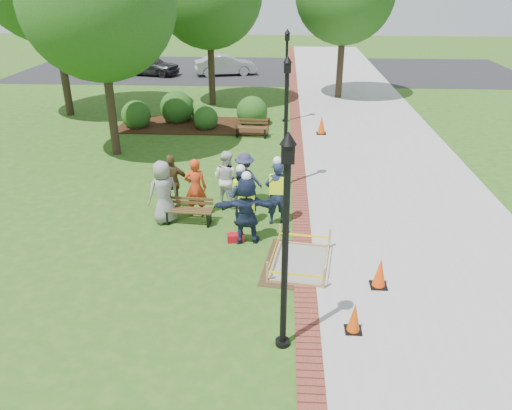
# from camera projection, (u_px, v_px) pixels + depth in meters

# --- Properties ---
(ground) EXTENTS (100.00, 100.00, 0.00)m
(ground) POSITION_uv_depth(u_px,v_px,m) (233.00, 261.00, 12.42)
(ground) COLOR #285116
(ground) RESTS_ON ground
(sidewalk) EXTENTS (6.00, 60.00, 0.02)m
(sidewalk) POSITION_uv_depth(u_px,v_px,m) (373.00, 141.00, 21.21)
(sidewalk) COLOR #9E9E99
(sidewalk) RESTS_ON ground
(brick_edging) EXTENTS (0.50, 60.00, 0.03)m
(brick_edging) POSITION_uv_depth(u_px,v_px,m) (297.00, 140.00, 21.37)
(brick_edging) COLOR maroon
(brick_edging) RESTS_ON ground
(mulch_bed) EXTENTS (7.00, 3.00, 0.05)m
(mulch_bed) POSITION_uv_depth(u_px,v_px,m) (195.00, 125.00, 23.42)
(mulch_bed) COLOR #381E0F
(mulch_bed) RESTS_ON ground
(parking_lot) EXTENTS (36.00, 12.00, 0.01)m
(parking_lot) POSITION_uv_depth(u_px,v_px,m) (269.00, 70.00, 36.85)
(parking_lot) COLOR black
(parking_lot) RESTS_ON ground
(wet_concrete_pad) EXTENTS (2.01, 2.52, 0.55)m
(wet_concrete_pad) POSITION_uv_depth(u_px,v_px,m) (300.00, 256.00, 12.19)
(wet_concrete_pad) COLOR #47331E
(wet_concrete_pad) RESTS_ON ground
(bench_near) EXTENTS (1.37, 0.54, 0.73)m
(bench_near) POSITION_uv_depth(u_px,v_px,m) (189.00, 216.00, 14.21)
(bench_near) COLOR brown
(bench_near) RESTS_ON ground
(bench_far) EXTENTS (1.43, 0.56, 0.76)m
(bench_far) POSITION_uv_depth(u_px,v_px,m) (251.00, 132.00, 21.72)
(bench_far) COLOR brown
(bench_far) RESTS_ON ground
(cone_front) EXTENTS (0.34, 0.34, 0.67)m
(cone_front) POSITION_uv_depth(u_px,v_px,m) (354.00, 318.00, 9.85)
(cone_front) COLOR black
(cone_front) RESTS_ON ground
(cone_back) EXTENTS (0.38, 0.38, 0.75)m
(cone_back) POSITION_uv_depth(u_px,v_px,m) (380.00, 273.00, 11.25)
(cone_back) COLOR black
(cone_back) RESTS_ON ground
(cone_far) EXTENTS (0.42, 0.42, 0.84)m
(cone_far) POSITION_uv_depth(u_px,v_px,m) (322.00, 125.00, 22.03)
(cone_far) COLOR black
(cone_far) RESTS_ON ground
(toolbox) EXTENTS (0.47, 0.31, 0.22)m
(toolbox) POSITION_uv_depth(u_px,v_px,m) (236.00, 238.00, 13.29)
(toolbox) COLOR #AA0D17
(toolbox) RESTS_ON ground
(lamp_near) EXTENTS (0.28, 0.28, 4.26)m
(lamp_near) POSITION_uv_depth(u_px,v_px,m) (286.00, 231.00, 8.59)
(lamp_near) COLOR black
(lamp_near) RESTS_ON ground
(lamp_mid) EXTENTS (0.28, 0.28, 4.26)m
(lamp_mid) POSITION_uv_depth(u_px,v_px,m) (286.00, 113.00, 15.83)
(lamp_mid) COLOR black
(lamp_mid) RESTS_ON ground
(lamp_far) EXTENTS (0.28, 0.28, 4.26)m
(lamp_far) POSITION_uv_depth(u_px,v_px,m) (286.00, 69.00, 23.07)
(lamp_far) COLOR black
(lamp_far) RESTS_ON ground
(tree_left) EXTENTS (5.46, 5.46, 8.31)m
(tree_left) POSITION_uv_depth(u_px,v_px,m) (98.00, 3.00, 17.45)
(tree_left) COLOR #3D2D1E
(tree_left) RESTS_ON ground
(shrub_a) EXTENTS (1.34, 1.34, 1.34)m
(shrub_a) POSITION_uv_depth(u_px,v_px,m) (137.00, 127.00, 23.22)
(shrub_a) COLOR #174513
(shrub_a) RESTS_ON ground
(shrub_b) EXTENTS (1.59, 1.59, 1.59)m
(shrub_b) POSITION_uv_depth(u_px,v_px,m) (178.00, 121.00, 24.09)
(shrub_b) COLOR #174513
(shrub_b) RESTS_ON ground
(shrub_c) EXTENTS (1.11, 1.11, 1.11)m
(shrub_c) POSITION_uv_depth(u_px,v_px,m) (206.00, 129.00, 22.99)
(shrub_c) COLOR #174513
(shrub_c) RESTS_ON ground
(shrub_d) EXTENTS (1.46, 1.46, 1.46)m
(shrub_d) POSITION_uv_depth(u_px,v_px,m) (252.00, 124.00, 23.62)
(shrub_d) COLOR #174513
(shrub_d) RESTS_ON ground
(shrub_e) EXTENTS (0.90, 0.90, 0.90)m
(shrub_e) POSITION_uv_depth(u_px,v_px,m) (201.00, 121.00, 24.16)
(shrub_e) COLOR #174513
(shrub_e) RESTS_ON ground
(casual_person_a) EXTENTS (0.70, 0.65, 1.83)m
(casual_person_a) POSITION_uv_depth(u_px,v_px,m) (163.00, 192.00, 14.02)
(casual_person_a) COLOR gray
(casual_person_a) RESTS_ON ground
(casual_person_b) EXTENTS (0.57, 0.37, 1.75)m
(casual_person_b) POSITION_uv_depth(u_px,v_px,m) (196.00, 188.00, 14.43)
(casual_person_b) COLOR red
(casual_person_b) RESTS_ON ground
(casual_person_c) EXTENTS (0.66, 0.58, 1.75)m
(casual_person_c) POSITION_uv_depth(u_px,v_px,m) (226.00, 179.00, 15.06)
(casual_person_c) COLOR silver
(casual_person_c) RESTS_ON ground
(casual_person_d) EXTENTS (0.61, 0.46, 1.72)m
(casual_person_d) POSITION_uv_depth(u_px,v_px,m) (173.00, 183.00, 14.80)
(casual_person_d) COLOR brown
(casual_person_d) RESTS_ON ground
(casual_person_e) EXTENTS (0.54, 0.36, 1.63)m
(casual_person_e) POSITION_uv_depth(u_px,v_px,m) (245.00, 179.00, 15.19)
(casual_person_e) COLOR #2B2B4C
(casual_person_e) RESTS_ON ground
(hivis_worker_a) EXTENTS (0.63, 0.45, 2.00)m
(hivis_worker_a) POSITION_uv_depth(u_px,v_px,m) (247.00, 208.00, 12.93)
(hivis_worker_a) COLOR #1C2C49
(hivis_worker_a) RESTS_ON ground
(hivis_worker_b) EXTENTS (0.68, 0.53, 2.01)m
(hivis_worker_b) POSITION_uv_depth(u_px,v_px,m) (277.00, 191.00, 13.92)
(hivis_worker_b) COLOR #1C2149
(hivis_worker_b) RESTS_ON ground
(hivis_worker_c) EXTENTS (0.58, 0.43, 1.79)m
(hivis_worker_c) POSITION_uv_depth(u_px,v_px,m) (241.00, 195.00, 13.91)
(hivis_worker_c) COLOR #161A3B
(hivis_worker_c) RESTS_ON ground
(parked_car_a) EXTENTS (3.17, 5.18, 1.57)m
(parked_car_a) POSITION_uv_depth(u_px,v_px,m) (150.00, 75.00, 35.03)
(parked_car_a) COLOR #252427
(parked_car_a) RESTS_ON ground
(parked_car_b) EXTENTS (3.09, 4.97, 1.50)m
(parked_car_b) POSITION_uv_depth(u_px,v_px,m) (226.00, 75.00, 35.04)
(parked_car_b) COLOR #A4A4A9
(parked_car_b) RESTS_ON ground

